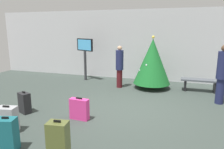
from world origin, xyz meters
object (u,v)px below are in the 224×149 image
holiday_tree (152,61)px  waiting_bench (200,82)px  suitcase_1 (58,142)px  suitcase_4 (79,109)px  traveller_1 (222,73)px  suitcase_3 (7,119)px  suitcase_0 (7,135)px  traveller_0 (120,66)px  suitcase_2 (25,103)px  flight_info_kiosk (85,51)px

holiday_tree → waiting_bench: (1.84, 0.07, -0.75)m
suitcase_1 → suitcase_4: 1.85m
suitcase_4 → holiday_tree: bearing=68.5°
traveller_1 → suitcase_3: (-5.05, -3.61, -0.70)m
traveller_1 → suitcase_0: bearing=-136.3°
traveller_0 → suitcase_2: 3.95m
traveller_0 → suitcase_0: traveller_0 is taller
suitcase_0 → suitcase_4: bearing=69.0°
suitcase_3 → suitcase_0: bearing=-46.5°
holiday_tree → flight_info_kiosk: (-3.16, 0.48, 0.28)m
suitcase_3 → flight_info_kiosk: bearing=94.7°
waiting_bench → suitcase_2: bearing=-142.6°
holiday_tree → waiting_bench: 1.99m
holiday_tree → suitcase_2: size_ratio=3.34×
traveller_1 → suitcase_2: traveller_1 is taller
flight_info_kiosk → traveller_1: flight_info_kiosk is taller
suitcase_0 → suitcase_4: size_ratio=1.18×
suitcase_1 → suitcase_2: 2.76m
traveller_0 → traveller_1: bearing=-13.9°
flight_info_kiosk → suitcase_0: (1.04, -5.91, -1.05)m
traveller_1 → suitcase_1: (-3.30, -4.26, -0.62)m
flight_info_kiosk → suitcase_3: bearing=-85.3°
suitcase_0 → flight_info_kiosk: bearing=100.0°
waiting_bench → traveller_0: traveller_0 is taller
suitcase_3 → suitcase_4: bearing=41.6°
suitcase_0 → suitcase_3: suitcase_0 is taller
suitcase_1 → suitcase_2: (-2.16, 1.71, -0.09)m
traveller_1 → suitcase_3: traveller_1 is taller
flight_info_kiosk → suitcase_1: (2.19, -5.92, -1.00)m
suitcase_0 → suitcase_2: 1.98m
traveller_0 → suitcase_2: bearing=-118.4°
suitcase_1 → suitcase_3: suitcase_1 is taller
flight_info_kiosk → suitcase_2: bearing=-89.6°
suitcase_0 → suitcase_4: suitcase_0 is taller
traveller_1 → suitcase_4: size_ratio=3.13×
holiday_tree → suitcase_4: 4.01m
waiting_bench → suitcase_4: bearing=-131.4°
waiting_bench → suitcase_3: bearing=-133.2°
suitcase_3 → suitcase_4: 1.72m
holiday_tree → suitcase_1: holiday_tree is taller
waiting_bench → suitcase_2: (-4.97, -3.81, -0.06)m
traveller_0 → suitcase_3: size_ratio=2.66×
traveller_1 → suitcase_1: bearing=-127.8°
holiday_tree → traveller_1: (2.33, -1.19, -0.10)m
holiday_tree → suitcase_0: (-2.12, -5.43, -0.76)m
waiting_bench → suitcase_3: suitcase_3 is taller
suitcase_2 → suitcase_3: (0.40, -1.06, 0.00)m
traveller_0 → suitcase_4: bearing=-92.9°
suitcase_2 → suitcase_4: (1.69, 0.08, -0.02)m
flight_info_kiosk → traveller_0: size_ratio=1.13×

